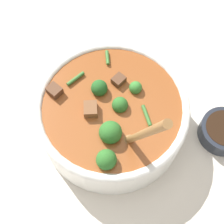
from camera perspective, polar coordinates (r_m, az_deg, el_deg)
name	(u,v)px	position (r m, az deg, el deg)	size (l,w,h in m)	color
ground_plane	(112,125)	(0.67, 0.00, -2.44)	(4.00, 4.00, 0.00)	silver
stew_bowl	(112,114)	(0.62, 0.00, -0.33)	(0.30, 0.30, 0.31)	white
condiment_bowl	(223,131)	(0.68, 19.71, -3.28)	(0.10, 0.10, 0.04)	#232833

